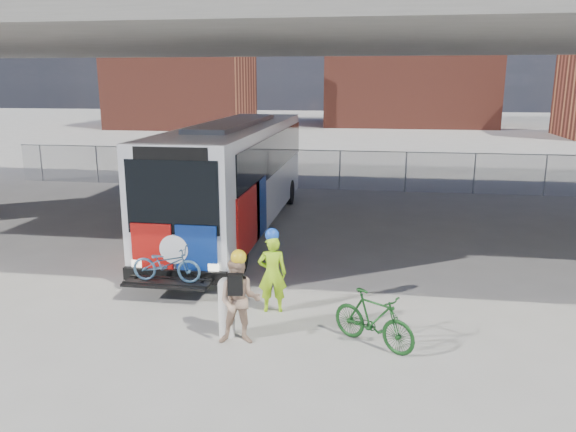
% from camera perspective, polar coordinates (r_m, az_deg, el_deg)
% --- Properties ---
extents(ground, '(160.00, 160.00, 0.00)m').
position_cam_1_polar(ground, '(14.86, -1.78, -5.95)').
color(ground, '#9E9991').
rests_on(ground, ground).
extents(bus, '(2.67, 12.90, 3.69)m').
position_cam_1_polar(bus, '(18.97, -5.31, 4.89)').
color(bus, silver).
rests_on(bus, ground).
extents(overpass, '(40.00, 16.00, 7.95)m').
position_cam_1_polar(overpass, '(18.01, 0.55, 18.63)').
color(overpass, '#605E59').
rests_on(overpass, ground).
extents(chainlink_fence, '(30.00, 0.06, 30.00)m').
position_cam_1_polar(chainlink_fence, '(26.12, 3.10, 5.81)').
color(chainlink_fence, gray).
rests_on(chainlink_fence, ground).
extents(brick_buildings, '(54.00, 22.00, 12.00)m').
position_cam_1_polar(brick_buildings, '(61.99, 7.89, 13.95)').
color(brick_buildings, brown).
rests_on(brick_buildings, ground).
extents(smokestack, '(2.20, 2.20, 25.00)m').
position_cam_1_polar(smokestack, '(70.08, 19.34, 19.10)').
color(smokestack, brown).
rests_on(smokestack, ground).
extents(bollard, '(0.32, 0.32, 1.23)m').
position_cam_1_polar(bollard, '(11.29, -6.28, -8.96)').
color(bollard, silver).
rests_on(bollard, ground).
extents(cyclist_hivis, '(0.70, 0.53, 1.90)m').
position_cam_1_polar(cyclist_hivis, '(12.30, -1.61, -5.67)').
color(cyclist_hivis, '#A1E217').
rests_on(cyclist_hivis, ground).
extents(cyclist_tan, '(0.93, 0.78, 1.90)m').
position_cam_1_polar(cyclist_tan, '(10.89, -4.96, -8.47)').
color(cyclist_tan, tan).
rests_on(cyclist_tan, ground).
extents(bike_parked, '(1.80, 1.43, 1.09)m').
position_cam_1_polar(bike_parked, '(10.99, 8.68, -10.33)').
color(bike_parked, '#164519').
rests_on(bike_parked, ground).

